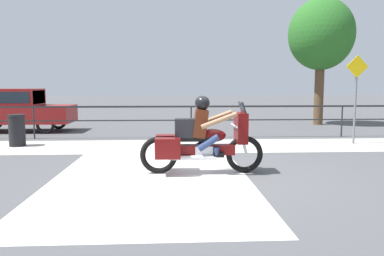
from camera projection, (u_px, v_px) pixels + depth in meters
ground_plane at (204, 174)px, 7.32m from camera, size 120.00×120.00×0.00m
sidewalk_band at (194, 146)px, 10.69m from camera, size 44.00×2.40×0.01m
crosswalk_band at (151, 177)px, 7.07m from camera, size 3.63×6.00×0.01m
fence_railing at (191, 112)px, 12.32m from camera, size 36.00×0.05×1.07m
motorcycle at (200, 139)px, 7.34m from camera, size 2.44×0.76×1.53m
parked_car at (15, 107)px, 14.00m from camera, size 4.00×1.66×1.61m
trash_bin at (17, 130)px, 10.62m from camera, size 0.46×0.46×0.91m
street_sign at (356, 90)px, 10.93m from camera, size 0.65×0.06×2.60m
tree_behind_sign at (321, 35)px, 16.21m from camera, size 2.81×2.81×5.49m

